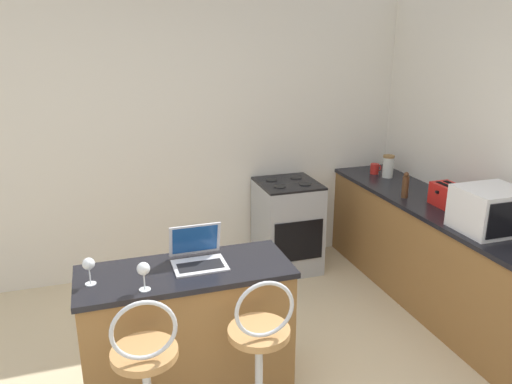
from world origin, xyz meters
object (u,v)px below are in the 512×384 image
(wine_glass_short, at_px, (89,265))
(wine_glass_tall, at_px, (143,270))
(bar_stool_far, at_px, (260,365))
(stove_range, at_px, (287,226))
(microwave, at_px, (490,210))
(pepper_mill, at_px, (405,186))
(toaster, at_px, (447,195))
(storage_jar, at_px, (388,166))
(mug_red, at_px, (375,169))
(laptop, at_px, (198,254))

(wine_glass_short, bearing_deg, wine_glass_tall, -29.65)
(bar_stool_far, xyz_separation_m, stove_range, (0.95, 2.00, -0.05))
(wine_glass_short, bearing_deg, microwave, -0.87)
(stove_range, bearing_deg, pepper_mill, -42.99)
(toaster, bearing_deg, storage_jar, 89.44)
(storage_jar, bearing_deg, mug_red, 108.47)
(toaster, distance_m, mug_red, 1.04)
(pepper_mill, bearing_deg, wine_glass_short, -163.06)
(stove_range, relative_size, wine_glass_tall, 5.35)
(stove_range, xyz_separation_m, storage_jar, (0.99, -0.13, 0.55))
(mug_red, height_order, wine_glass_short, wine_glass_short)
(microwave, height_order, toaster, microwave)
(microwave, height_order, wine_glass_short, microwave)
(microwave, xyz_separation_m, storage_jar, (0.07, 1.42, -0.05))
(laptop, distance_m, storage_jar, 2.51)
(toaster, bearing_deg, laptop, -169.23)
(laptop, distance_m, microwave, 2.09)
(microwave, distance_m, pepper_mill, 0.84)
(mug_red, distance_m, wine_glass_tall, 2.98)
(toaster, distance_m, stove_range, 1.51)
(storage_jar, xyz_separation_m, wine_glass_short, (-2.78, -1.38, 0.01))
(laptop, distance_m, wine_glass_short, 0.64)
(stove_range, distance_m, pepper_mill, 1.20)
(microwave, xyz_separation_m, stove_range, (-0.92, 1.56, -0.60))
(wine_glass_tall, height_order, wine_glass_short, wine_glass_tall)
(bar_stool_far, height_order, stove_range, bar_stool_far)
(mug_red, xyz_separation_m, wine_glass_tall, (-2.45, -1.69, 0.07))
(stove_range, distance_m, mug_red, 1.06)
(microwave, bearing_deg, bar_stool_far, -166.56)
(laptop, relative_size, microwave, 0.73)
(bar_stool_far, relative_size, wine_glass_short, 6.47)
(laptop, bearing_deg, wine_glass_tall, -144.48)
(bar_stool_far, bearing_deg, pepper_mill, 36.29)
(wine_glass_tall, bearing_deg, stove_range, 47.96)
(laptop, relative_size, mug_red, 3.11)
(microwave, xyz_separation_m, wine_glass_tall, (-2.43, -0.12, -0.03))
(microwave, distance_m, wine_glass_tall, 2.43)
(bar_stool_far, distance_m, storage_jar, 2.74)
(toaster, height_order, storage_jar, storage_jar)
(storage_jar, bearing_deg, wine_glass_short, -153.62)
(storage_jar, bearing_deg, microwave, -92.82)
(toaster, bearing_deg, wine_glass_tall, -165.24)
(wine_glass_short, bearing_deg, storage_jar, 26.38)
(laptop, height_order, wine_glass_tall, laptop)
(bar_stool_far, height_order, laptop, laptop)
(bar_stool_far, distance_m, laptop, 0.76)
(bar_stool_far, bearing_deg, toaster, 26.98)
(bar_stool_far, relative_size, toaster, 4.22)
(toaster, bearing_deg, wine_glass_short, -169.89)
(mug_red, bearing_deg, wine_glass_short, -150.72)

